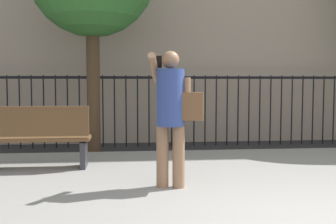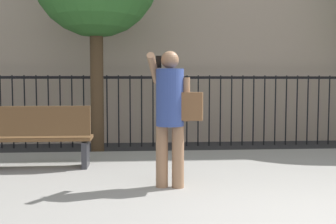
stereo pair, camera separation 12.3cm
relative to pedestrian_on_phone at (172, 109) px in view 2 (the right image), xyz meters
name	(u,v)px [view 2 (the right image)]	position (x,y,z in m)	size (l,w,h in m)	color
sidewalk	(265,181)	(1.35, 0.53, -1.05)	(28.00, 4.40, 0.15)	gray
iron_fence	(215,101)	(1.35, 4.23, -0.10)	(12.03, 0.04, 1.60)	black
pedestrian_on_phone	(172,109)	(0.00, 0.00, 0.00)	(0.70, 0.50, 1.68)	#936B4C
street_bench	(37,136)	(-1.91, 1.26, -0.47)	(1.60, 0.45, 0.95)	brown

